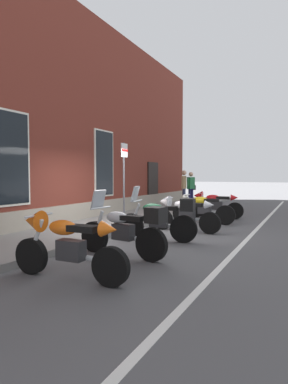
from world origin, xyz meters
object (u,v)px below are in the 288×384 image
(motorcycle_silver_touring, at_px, (126,230))
(parking_sign, at_px, (124,171))
(motorcycle_orange_sport, at_px, (64,243))
(motorcycle_yellow_naked, at_px, (203,209))
(motorcycle_white_sport, at_px, (183,212))
(pedestrian_striped_shirt, at_px, (191,187))
(motorcycle_green_touring, at_px, (161,219))
(pedestrian_tan_coat, at_px, (184,186))
(motorcycle_red_sport, at_px, (213,204))

(motorcycle_silver_touring, height_order, parking_sign, parking_sign)
(motorcycle_orange_sport, relative_size, motorcycle_yellow_naked, 1.00)
(motorcycle_white_sport, bearing_deg, pedestrian_striped_shirt, 16.95)
(motorcycle_orange_sport, distance_m, motorcycle_yellow_naked, 6.69)
(motorcycle_silver_touring, height_order, motorcycle_white_sport, motorcycle_silver_touring)
(pedestrian_striped_shirt, xyz_separation_m, parking_sign, (-6.60, 0.01, 0.71))
(motorcycle_green_touring, bearing_deg, motorcycle_orange_sport, 177.26)
(motorcycle_orange_sport, relative_size, motorcycle_silver_touring, 1.02)
(motorcycle_yellow_naked, xyz_separation_m, parking_sign, (-1.69, 2.10, 1.30))
(motorcycle_green_touring, relative_size, motorcycle_white_sport, 0.97)
(motorcycle_green_touring, relative_size, pedestrian_striped_shirt, 1.23)
(motorcycle_silver_touring, bearing_deg, pedestrian_tan_coat, 13.06)
(motorcycle_green_touring, distance_m, pedestrian_tan_coat, 7.86)
(motorcycle_silver_touring, height_order, motorcycle_green_touring, motorcycle_green_touring)
(motorcycle_silver_touring, xyz_separation_m, motorcycle_yellow_naked, (5.06, -0.06, -0.07))
(pedestrian_tan_coat, relative_size, parking_sign, 0.68)
(motorcycle_orange_sport, bearing_deg, motorcycle_red_sport, -1.34)
(parking_sign, bearing_deg, motorcycle_orange_sport, -159.64)
(motorcycle_yellow_naked, xyz_separation_m, motorcycle_red_sport, (1.58, 0.05, 0.07))
(motorcycle_white_sport, distance_m, pedestrian_striped_shirt, 6.96)
(motorcycle_silver_touring, distance_m, motorcycle_green_touring, 1.76)
(motorcycle_orange_sport, height_order, parking_sign, parking_sign)
(motorcycle_silver_touring, bearing_deg, parking_sign, 31.14)
(motorcycle_green_touring, distance_m, pedestrian_striped_shirt, 8.47)
(pedestrian_tan_coat, relative_size, pedestrian_striped_shirt, 1.05)
(motorcycle_red_sport, bearing_deg, motorcycle_yellow_naked, -178.05)
(motorcycle_silver_touring, bearing_deg, motorcycle_orange_sport, 173.60)
(motorcycle_orange_sport, relative_size, motorcycle_white_sport, 1.02)
(motorcycle_yellow_naked, bearing_deg, motorcycle_silver_touring, 179.27)
(motorcycle_green_touring, height_order, motorcycle_white_sport, motorcycle_green_touring)
(motorcycle_orange_sport, xyz_separation_m, motorcycle_green_touring, (3.38, -0.16, -0.01))
(motorcycle_orange_sport, height_order, pedestrian_striped_shirt, pedestrian_striped_shirt)
(motorcycle_yellow_naked, distance_m, pedestrian_tan_coat, 4.83)
(pedestrian_striped_shirt, bearing_deg, pedestrian_tan_coat, 169.02)
(motorcycle_silver_touring, xyz_separation_m, motorcycle_green_touring, (1.76, 0.02, 0.01))
(pedestrian_tan_coat, bearing_deg, motorcycle_green_touring, -164.18)
(motorcycle_red_sport, xyz_separation_m, parking_sign, (-3.27, 2.05, 1.23))
(motorcycle_yellow_naked, distance_m, parking_sign, 3.00)
(motorcycle_yellow_naked, relative_size, motorcycle_red_sport, 1.02)
(motorcycle_orange_sport, relative_size, motorcycle_red_sport, 1.02)
(motorcycle_green_touring, height_order, pedestrian_tan_coat, pedestrian_tan_coat)
(motorcycle_silver_touring, distance_m, pedestrian_striped_shirt, 10.19)
(motorcycle_white_sport, distance_m, motorcycle_red_sport, 3.31)
(motorcycle_orange_sport, distance_m, motorcycle_red_sport, 8.27)
(motorcycle_silver_touring, height_order, motorcycle_red_sport, motorcycle_silver_touring)
(motorcycle_green_touring, bearing_deg, motorcycle_white_sport, -0.53)
(motorcycle_orange_sport, relative_size, pedestrian_striped_shirt, 1.29)
(pedestrian_striped_shirt, bearing_deg, motorcycle_white_sport, -163.05)
(motorcycle_green_touring, bearing_deg, pedestrian_tan_coat, 15.82)
(motorcycle_red_sport, bearing_deg, motorcycle_orange_sport, 178.66)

